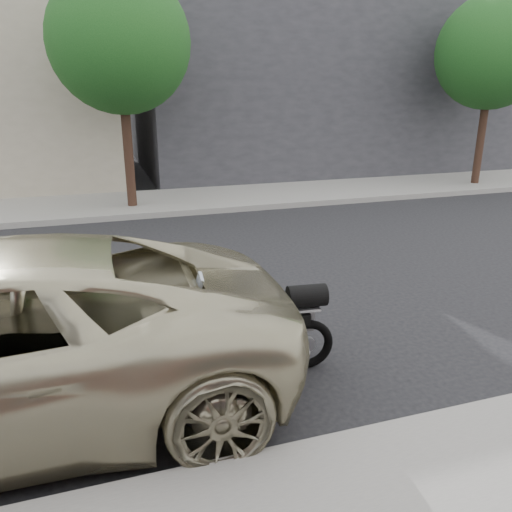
% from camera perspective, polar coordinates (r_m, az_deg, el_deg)
% --- Properties ---
extents(ground, '(120.00, 120.00, 0.00)m').
position_cam_1_polar(ground, '(8.43, 3.24, -2.79)').
color(ground, black).
rests_on(ground, ground).
extents(far_sidewalk, '(44.00, 3.00, 0.15)m').
position_cam_1_polar(far_sidewalk, '(14.42, -6.09, 6.44)').
color(far_sidewalk, gray).
rests_on(far_sidewalk, ground).
extents(far_building_dark, '(16.00, 11.00, 7.00)m').
position_cam_1_polar(far_building_dark, '(23.04, 7.92, 19.40)').
color(far_building_dark, '#2D2D33').
rests_on(far_building_dark, ground).
extents(street_tree_left, '(3.40, 3.40, 5.70)m').
position_cam_1_polar(street_tree_left, '(17.87, 25.44, 20.29)').
color(street_tree_left, '#352118').
rests_on(street_tree_left, far_sidewalk).
extents(street_tree_mid, '(3.40, 3.40, 5.70)m').
position_cam_1_polar(street_tree_mid, '(13.39, -15.33, 22.52)').
color(street_tree_mid, '#352118').
rests_on(street_tree_mid, far_sidewalk).
extents(motorcycle, '(1.94, 0.63, 1.23)m').
position_cam_1_polar(motorcycle, '(5.58, 0.54, -8.37)').
color(motorcycle, black).
rests_on(motorcycle, ground).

